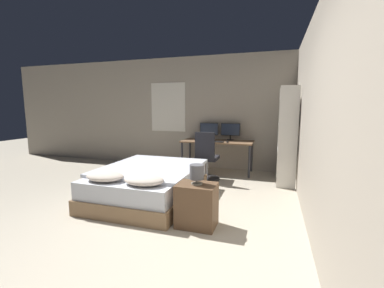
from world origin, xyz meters
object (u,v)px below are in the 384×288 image
Objects in this scene: monitor_left at (209,130)px; office_chair at (206,161)px; monitor_right at (230,130)px; nightstand at (197,205)px; bookshelf at (288,131)px; desk at (217,144)px; bed at (149,183)px; keyboard at (215,142)px; computer_mouse at (228,142)px; bedside_lamp at (197,172)px.

monitor_left is 1.14m from office_chair.
monitor_right is 0.45× the size of office_chair.
office_chair reaches higher than nightstand.
bookshelf reaches higher than nightstand.
nightstand is 2.81m from desk.
office_chair is (-0.32, -0.98, -0.55)m from monitor_right.
bed is 1.23m from nightstand.
monitor_left is at bearing 101.31° from nightstand.
computer_mouse reaches higher than keyboard.
bedside_lamp is 0.55× the size of monitor_left.
nightstand is 0.42m from bedside_lamp.
bookshelf is (1.47, -0.30, 0.30)m from keyboard.
nightstand is at bearing -78.69° from monitor_left.
keyboard is at bearing 69.80° from bed.
computer_mouse is at bearing 91.55° from nightstand.
computer_mouse is (-0.07, 2.53, 0.47)m from nightstand.
monitor_right is at bearing 72.06° from office_chair.
monitor_left reaches higher than bedside_lamp.
desk is 3.59× the size of monitor_left.
monitor_right is at bearing 0.00° from monitor_left.
monitor_left reaches higher than keyboard.
bookshelf is (2.15, 1.55, 0.77)m from bed.
bedside_lamp is at bearing -78.68° from office_chair.
monitor_left is at bearing 155.78° from bookshelf.
keyboard reaches higher than nightstand.
office_chair is at bearing -78.69° from monitor_left.
bed is 1.04× the size of bookshelf.
bed is 1.48m from office_chair.
computer_mouse is 0.04× the size of bookshelf.
computer_mouse is at bearing 0.00° from keyboard.
bedside_lamp is at bearing -88.45° from computer_mouse.
bedside_lamp is at bearing -88.31° from monitor_right.
bed is at bearing -108.08° from desk.
desk is at bearing 139.65° from computer_mouse.
computer_mouse is at bearing -87.52° from monitor_right.
monitor_left is 6.41× the size of computer_mouse.
desk is at bearing -137.05° from monitor_right.
monitor_right reaches higher than bedside_lamp.
bedside_lamp reaches higher than bed.
keyboard is (-0.35, 2.53, 0.46)m from nightstand.
office_chair is at bearing -94.68° from desk.
desk is 0.38m from computer_mouse.
bed is at bearing -110.20° from keyboard.
bedside_lamp is at bearing -33.74° from bed.
desk is (0.68, 2.08, 0.38)m from bed.
bedside_lamp is at bearing -78.69° from monitor_left.
desk is at bearing 71.92° from bed.
bookshelf is (1.72, -0.78, 0.08)m from monitor_left.
bedside_lamp is 0.13× the size of bookshelf.
bookshelf is at bearing 35.73° from bed.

